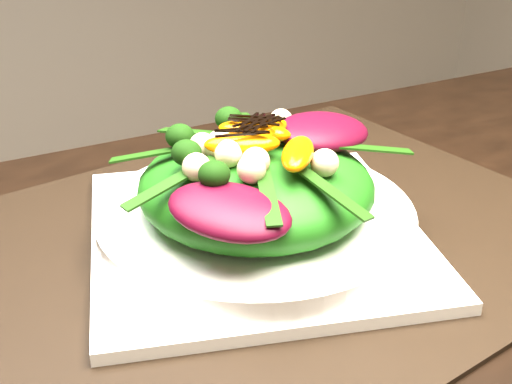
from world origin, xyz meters
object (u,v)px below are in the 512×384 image
placemat (256,242)px  salad_bowl (256,219)px  orange_segment (253,136)px  plate_base (256,234)px  lettuce_mound (256,186)px

placemat → salad_bowl: bearing=116.6°
salad_bowl → orange_segment: 0.07m
salad_bowl → orange_segment: (0.00, 0.01, 0.07)m
plate_base → placemat: bearing=0.0°
plate_base → lettuce_mound: bearing=90.0°
orange_segment → placemat: bearing=-105.3°
plate_base → orange_segment: 0.09m
plate_base → orange_segment: orange_segment is taller
placemat → orange_segment: bearing=74.7°
lettuce_mound → orange_segment: size_ratio=3.29×
lettuce_mound → orange_segment: (0.00, 0.01, 0.04)m
orange_segment → salad_bowl: bearing=-105.3°
plate_base → orange_segment: size_ratio=4.62×
placemat → lettuce_mound: bearing=135.0°
orange_segment → lettuce_mound: bearing=-105.3°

